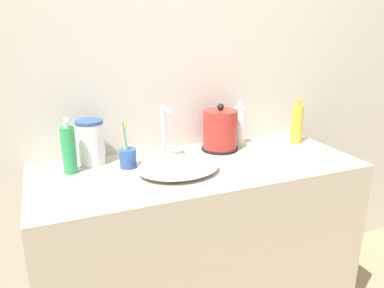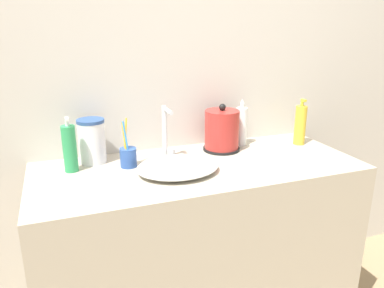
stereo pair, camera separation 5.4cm
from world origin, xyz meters
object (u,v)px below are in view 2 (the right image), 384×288
object	(u,v)px
electric_kettle	(222,132)
water_pitcher	(92,141)
shampoo_bottle	(300,125)
toothbrush_cup	(128,156)
lotion_bottle	(70,148)
mouthwash_bottle	(241,126)
faucet	(166,131)

from	to	relation	value
electric_kettle	water_pitcher	size ratio (longest dim) A/B	1.17
electric_kettle	shampoo_bottle	distance (m)	0.41
toothbrush_cup	lotion_bottle	size ratio (longest dim) A/B	0.91
mouthwash_bottle	electric_kettle	bearing A→B (deg)	-162.32
faucet	lotion_bottle	bearing A→B (deg)	-178.88
water_pitcher	mouthwash_bottle	bearing A→B (deg)	0.05
faucet	mouthwash_bottle	world-z (taller)	faucet
mouthwash_bottle	shampoo_bottle	bearing A→B (deg)	-17.36
toothbrush_cup	shampoo_bottle	bearing A→B (deg)	1.21
lotion_bottle	shampoo_bottle	world-z (taller)	shampoo_bottle
toothbrush_cup	water_pitcher	distance (m)	0.18
mouthwash_bottle	water_pitcher	world-z (taller)	mouthwash_bottle
toothbrush_cup	shampoo_bottle	distance (m)	0.87
lotion_bottle	water_pitcher	world-z (taller)	lotion_bottle
electric_kettle	lotion_bottle	size ratio (longest dim) A/B	0.99
electric_kettle	lotion_bottle	distance (m)	0.69
mouthwash_bottle	water_pitcher	distance (m)	0.72
lotion_bottle	mouthwash_bottle	xyz separation A→B (m)	(0.82, 0.08, -0.00)
electric_kettle	water_pitcher	bearing A→B (deg)	176.27
faucet	mouthwash_bottle	xyz separation A→B (m)	(0.41, 0.07, -0.03)
faucet	shampoo_bottle	size ratio (longest dim) A/B	1.04
faucet	shampoo_bottle	bearing A→B (deg)	-1.68
shampoo_bottle	mouthwash_bottle	world-z (taller)	mouthwash_bottle
mouthwash_bottle	water_pitcher	xyz separation A→B (m)	(-0.72, -0.00, -0.00)
lotion_bottle	mouthwash_bottle	world-z (taller)	mouthwash_bottle
mouthwash_bottle	water_pitcher	size ratio (longest dim) A/B	1.21
mouthwash_bottle	water_pitcher	bearing A→B (deg)	-179.95
toothbrush_cup	shampoo_bottle	size ratio (longest dim) A/B	0.90
electric_kettle	mouthwash_bottle	world-z (taller)	mouthwash_bottle
electric_kettle	mouthwash_bottle	bearing A→B (deg)	17.68
shampoo_bottle	mouthwash_bottle	bearing A→B (deg)	162.64
toothbrush_cup	mouthwash_bottle	world-z (taller)	mouthwash_bottle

